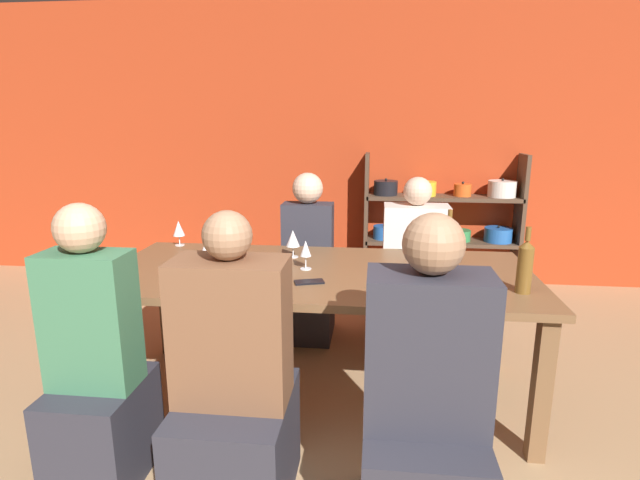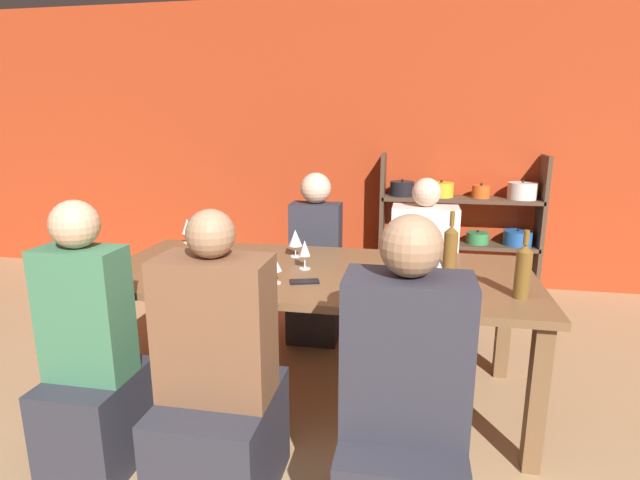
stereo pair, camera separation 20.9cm
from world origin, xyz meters
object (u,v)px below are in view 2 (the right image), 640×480
(wine_glass_empty_b, at_px, (209,244))
(person_near_a, at_px, (92,373))
(wine_bottle_green, at_px, (523,270))
(wine_glass_white_b, at_px, (274,265))
(shelf_unit, at_px, (461,233))
(wine_glass_red_a, at_px, (439,271))
(wine_glass_red_b, at_px, (305,249))
(wine_glass_white_a, at_px, (414,237))
(dining_table, at_px, (317,284))
(person_far_b, at_px, (422,285))
(person_near_b, at_px, (219,400))
(wine_glass_empty_a, at_px, (187,227))
(wine_bottle_dark, at_px, (451,246))
(cell_phone, at_px, (304,282))
(person_far_a, at_px, (316,276))
(person_near_c, at_px, (403,428))
(wine_glass_red_c, at_px, (295,239))

(wine_glass_empty_b, relative_size, person_near_a, 0.13)
(wine_bottle_green, height_order, wine_glass_white_b, wine_bottle_green)
(shelf_unit, distance_m, wine_bottle_green, 2.38)
(wine_glass_red_a, xyz_separation_m, wine_glass_red_b, (-0.72, 0.25, 0.01))
(shelf_unit, height_order, wine_glass_white_a, shelf_unit)
(dining_table, distance_m, person_far_b, 1.08)
(person_far_b, bearing_deg, person_near_b, 63.94)
(wine_glass_red_b, bearing_deg, dining_table, -13.70)
(wine_glass_red_b, xyz_separation_m, person_near_a, (-0.81, -0.80, -0.41))
(shelf_unit, bearing_deg, wine_glass_empty_b, -127.44)
(wine_glass_white_a, distance_m, person_near_b, 1.58)
(wine_glass_empty_a, relative_size, person_far_b, 0.14)
(wine_bottle_dark, distance_m, person_near_a, 1.93)
(dining_table, bearing_deg, cell_phone, -95.18)
(wine_glass_empty_b, bearing_deg, wine_glass_red_a, -11.20)
(wine_bottle_green, xyz_separation_m, person_near_b, (-1.27, -0.61, -0.45))
(wine_glass_red_b, bearing_deg, cell_phone, -77.89)
(wine_bottle_dark, relative_size, person_near_b, 0.26)
(wine_glass_empty_b, bearing_deg, person_far_a, 60.07)
(cell_phone, relative_size, person_near_b, 0.13)
(wine_glass_empty_a, height_order, person_near_a, person_near_a)
(shelf_unit, height_order, wine_glass_empty_b, shelf_unit)
(person_far_b, relative_size, person_near_c, 0.94)
(wine_bottle_green, distance_m, wine_glass_empty_a, 2.13)
(person_near_b, bearing_deg, person_near_c, -5.33)
(wine_glass_red_a, height_order, person_near_c, person_near_c)
(shelf_unit, xyz_separation_m, person_far_b, (-0.36, -1.24, -0.13))
(wine_glass_red_a, relative_size, person_far_b, 0.12)
(person_near_b, xyz_separation_m, person_near_c, (0.76, -0.07, 0.01))
(shelf_unit, distance_m, wine_glass_white_b, 2.63)
(wine_glass_red_a, bearing_deg, dining_table, 160.21)
(wine_bottle_green, relative_size, wine_glass_red_a, 2.18)
(wine_glass_white_a, xyz_separation_m, person_near_b, (-0.77, -1.31, -0.42))
(wine_bottle_dark, bearing_deg, person_near_a, -148.77)
(wine_bottle_dark, xyz_separation_m, person_far_b, (-0.13, 0.68, -0.47))
(wine_glass_empty_a, relative_size, wine_glass_white_b, 1.16)
(person_near_a, height_order, person_far_b, person_near_a)
(wine_glass_red_a, bearing_deg, wine_bottle_green, -2.53)
(wine_bottle_dark, relative_size, person_near_a, 0.26)
(dining_table, distance_m, wine_bottle_green, 1.08)
(wine_bottle_green, relative_size, person_near_b, 0.26)
(wine_glass_empty_a, distance_m, person_near_b, 1.57)
(person_near_a, xyz_separation_m, person_near_b, (0.64, -0.07, -0.02))
(wine_glass_white_a, distance_m, person_near_c, 1.45)
(wine_glass_red_a, bearing_deg, wine_glass_empty_b, 168.80)
(person_far_a, bearing_deg, person_near_a, 66.36)
(wine_glass_white_a, distance_m, wine_glass_red_b, 0.74)
(wine_glass_red_c, xyz_separation_m, person_near_b, (-0.06, -1.11, -0.43))
(wine_glass_red_c, bearing_deg, wine_glass_red_b, -65.06)
(wine_glass_empty_b, distance_m, wine_glass_red_c, 0.51)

